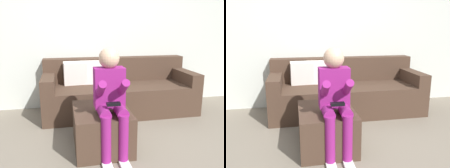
{
  "view_description": "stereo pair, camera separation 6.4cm",
  "coord_description": "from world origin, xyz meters",
  "views": [
    {
      "loc": [
        -0.59,
        -2.09,
        1.36
      ],
      "look_at": [
        0.04,
        0.95,
        0.61
      ],
      "focal_mm": 37.99,
      "sensor_mm": 36.0,
      "label": 1
    },
    {
      "loc": [
        -0.53,
        -2.11,
        1.36
      ],
      "look_at": [
        0.04,
        0.95,
        0.61
      ],
      "focal_mm": 37.99,
      "sensor_mm": 36.0,
      "label": 2
    }
  ],
  "objects": [
    {
      "name": "ground_plane",
      "position": [
        0.0,
        0.0,
        0.0
      ],
      "size": [
        7.63,
        7.63,
        0.0
      ],
      "primitive_type": "plane",
      "color": "slate"
    },
    {
      "name": "wall_back",
      "position": [
        0.0,
        2.0,
        1.22
      ],
      "size": [
        5.87,
        0.1,
        2.44
      ],
      "primitive_type": "cube",
      "color": "silver",
      "rests_on": "ground_plane"
    },
    {
      "name": "couch_sectional",
      "position": [
        0.26,
        1.55,
        0.33
      ],
      "size": [
        2.39,
        0.93,
        0.86
      ],
      "color": "#473326",
      "rests_on": "ground_plane"
    },
    {
      "name": "ottoman",
      "position": [
        -0.2,
        0.41,
        0.23
      ],
      "size": [
        0.62,
        0.78,
        0.45
      ],
      "primitive_type": "cube",
      "color": "#473326",
      "rests_on": "ground_plane"
    },
    {
      "name": "person_seated",
      "position": [
        -0.13,
        0.22,
        0.66
      ],
      "size": [
        0.32,
        0.57,
        1.15
      ],
      "color": "#8C1E72",
      "rests_on": "ground_plane"
    }
  ]
}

